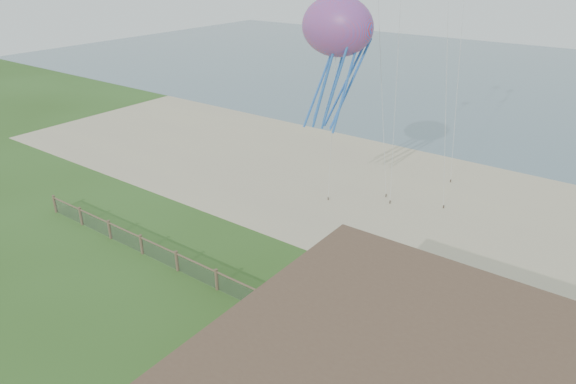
% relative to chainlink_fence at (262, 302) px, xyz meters
% --- Properties ---
extents(sand_beach, '(72.00, 20.00, 0.02)m').
position_rel_chainlink_fence_xyz_m(sand_beach, '(0.00, 16.00, -0.55)').
color(sand_beach, '#C8B991').
rests_on(sand_beach, ground).
extents(ocean, '(160.00, 68.00, 0.02)m').
position_rel_chainlink_fence_xyz_m(ocean, '(0.00, 60.00, -0.55)').
color(ocean, slate).
rests_on(ocean, ground).
extents(chainlink_fence, '(36.20, 0.20, 1.25)m').
position_rel_chainlink_fence_xyz_m(chainlink_fence, '(0.00, 0.00, 0.00)').
color(chainlink_fence, brown).
rests_on(chainlink_fence, ground).
extents(octopus_kite, '(4.65, 4.03, 8.03)m').
position_rel_chainlink_fence_xyz_m(octopus_kite, '(-2.08, 9.59, 9.75)').
color(octopus_kite, red).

